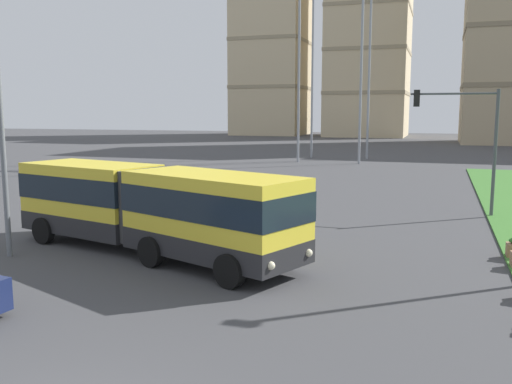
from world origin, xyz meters
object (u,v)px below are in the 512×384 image
at_px(apartment_tower_west, 271,43).
at_px(traffic_light_far_right, 466,129).
at_px(apartment_tower_westcentre, 370,33).
at_px(articulated_bus, 151,207).
at_px(streetlight_left, 0,108).
at_px(car_white_van, 205,193).

bearing_deg(apartment_tower_west, traffic_light_far_right, -67.70).
bearing_deg(apartment_tower_west, apartment_tower_westcentre, -1.70).
distance_m(articulated_bus, streetlight_left, 5.96).
bearing_deg(apartment_tower_westcentre, articulated_bus, -87.06).
distance_m(streetlight_left, apartment_tower_west, 105.50).
bearing_deg(articulated_bus, apartment_tower_westcentre, 92.94).
xyz_separation_m(articulated_bus, traffic_light_far_right, (10.52, 11.27, 2.47)).
relative_size(articulated_bus, apartment_tower_west, 0.30).
xyz_separation_m(car_white_van, apartment_tower_westcentre, (-3.04, 90.50, 19.94)).
xyz_separation_m(traffic_light_far_right, apartment_tower_westcentre, (-15.66, 88.58, 16.57)).
bearing_deg(articulated_bus, car_white_van, 102.64).
bearing_deg(streetlight_left, car_white_van, 77.54).
height_order(articulated_bus, apartment_tower_westcentre, apartment_tower_westcentre).
xyz_separation_m(articulated_bus, apartment_tower_westcentre, (-5.13, 99.85, 19.04)).
bearing_deg(car_white_van, traffic_light_far_right, 8.65).
distance_m(traffic_light_far_right, apartment_tower_westcentre, 91.47).
height_order(streetlight_left, apartment_tower_west, apartment_tower_west).
relative_size(articulated_bus, traffic_light_far_right, 1.99).
relative_size(apartment_tower_west, apartment_tower_westcentre, 0.95).
relative_size(car_white_van, streetlight_left, 0.49).
xyz_separation_m(car_white_van, apartment_tower_west, (-23.96, 91.13, 18.82)).
bearing_deg(car_white_van, articulated_bus, -77.36).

